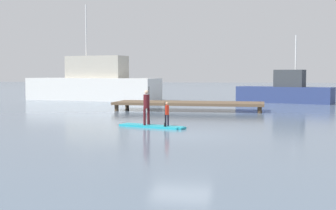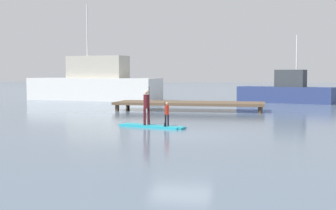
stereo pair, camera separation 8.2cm
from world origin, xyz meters
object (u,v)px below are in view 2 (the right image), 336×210
object	(u,v)px
paddler_child_solo	(167,113)
fishing_boat_green_midground	(286,92)
paddleboard_near	(152,126)
fishing_boat_white_large	(95,84)
paddler_adult	(147,105)

from	to	relation	value
paddler_child_solo	fishing_boat_green_midground	distance (m)	22.03
paddleboard_near	fishing_boat_white_large	world-z (taller)	fishing_boat_white_large
paddler_adult	fishing_boat_green_midground	bearing A→B (deg)	70.59
paddleboard_near	paddler_adult	bearing A→B (deg)	160.10
paddler_adult	paddler_child_solo	world-z (taller)	paddler_adult
paddler_adult	fishing_boat_green_midground	size ratio (longest dim) A/B	0.21
paddler_child_solo	fishing_boat_white_large	distance (m)	24.41
fishing_boat_white_large	paddler_adult	bearing A→B (deg)	-63.53
paddler_adult	paddler_child_solo	size ratio (longest dim) A/B	1.59
fishing_boat_white_large	paddleboard_near	bearing A→B (deg)	-63.00
fishing_boat_white_large	paddler_child_solo	bearing A→B (deg)	-61.70
paddleboard_near	fishing_boat_green_midground	size ratio (longest dim) A/B	0.40
paddler_child_solo	fishing_boat_green_midground	world-z (taller)	fishing_boat_green_midground
paddleboard_near	fishing_boat_green_midground	xyz separation A→B (m)	(7.01, 20.85, 0.90)
fishing_boat_white_large	fishing_boat_green_midground	distance (m)	17.83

